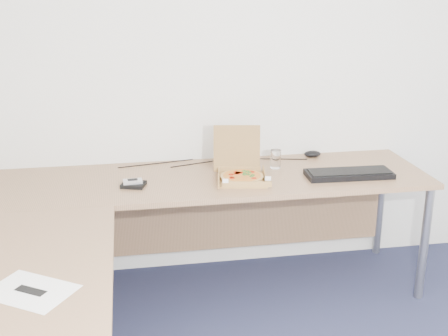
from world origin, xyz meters
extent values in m
cube|color=#956D4B|center=(-0.50, 1.40, 0.71)|extent=(2.50, 0.70, 0.03)
cube|color=#956D4B|center=(-1.40, 0.30, 0.71)|extent=(0.70, 1.50, 0.03)
cylinder|color=gray|center=(0.70, 1.70, 0.35)|extent=(0.05, 0.05, 0.70)
cube|color=#A67B42|center=(-0.34, 1.31, 0.73)|extent=(0.27, 0.27, 0.01)
cube|color=#A67B42|center=(-0.34, 1.47, 0.87)|extent=(0.27, 0.05, 0.27)
cylinder|color=tan|center=(-0.34, 1.31, 0.75)|extent=(0.24, 0.24, 0.02)
cylinder|color=#AD3211|center=(-0.34, 1.31, 0.76)|extent=(0.21, 0.21, 0.00)
cylinder|color=white|center=(-0.10, 1.50, 0.79)|extent=(0.06, 0.06, 0.11)
cube|color=black|center=(0.28, 1.27, 0.75)|extent=(0.50, 0.19, 0.03)
ellipsoid|color=black|center=(0.19, 1.68, 0.75)|extent=(0.11, 0.08, 0.04)
cube|color=black|center=(-0.95, 1.32, 0.74)|extent=(0.15, 0.14, 0.02)
cube|color=#B2B5BA|center=(-0.95, 1.31, 0.76)|extent=(0.11, 0.06, 0.02)
cube|color=white|center=(-1.34, 0.26, 0.73)|extent=(0.37, 0.35, 0.00)
camera|label=1|loc=(-0.96, -1.67, 1.81)|focal=45.91mm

